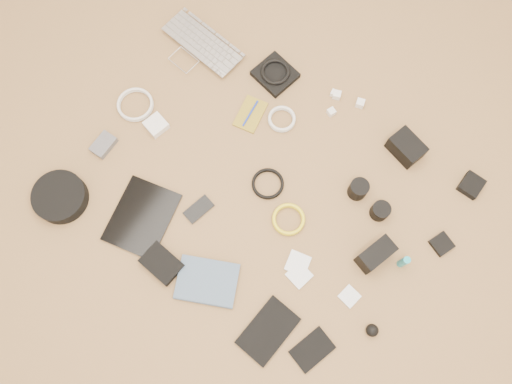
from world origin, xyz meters
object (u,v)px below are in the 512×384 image
Objects in this scene: dslr_camera at (406,148)px; laptop at (195,51)px; headphone_case at (60,197)px; paperback at (203,304)px; phone at (199,209)px; tablet at (142,217)px.

laptop is at bearing -157.06° from dslr_camera.
headphone_case reaches higher than paperback.
headphone_case reaches higher than laptop.
phone is at bearing 29.90° from headphone_case.
dslr_camera is 0.65× the size of headphone_case.
phone is 0.55× the size of headphone_case.
phone is at bearing 14.24° from paperback.
laptop reaches higher than paperback.
dslr_camera is 0.61× the size of paperback.
dslr_camera is at bearing -42.72° from paperback.
paperback reaches higher than tablet.
laptop is 3.18× the size of phone.
paperback is (0.64, -0.81, -0.00)m from laptop.
dslr_camera is 1.33m from headphone_case.
phone is 0.52m from headphone_case.
tablet is (-0.68, -0.79, -0.03)m from dslr_camera.
dslr_camera reaches higher than headphone_case.
tablet is 0.32m from headphone_case.
tablet is (0.26, -0.68, -0.01)m from laptop.
laptop is 0.80m from headphone_case.
phone is 0.52× the size of paperback.
laptop is 2.70× the size of dslr_camera.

